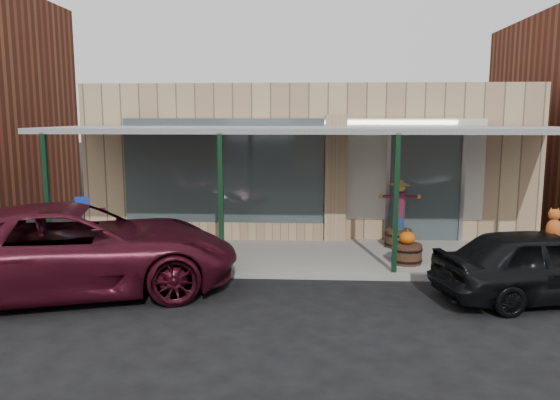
# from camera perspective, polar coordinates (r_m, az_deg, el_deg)

# --- Properties ---
(ground) EXTENTS (120.00, 120.00, 0.00)m
(ground) POSITION_cam_1_polar(r_m,az_deg,el_deg) (9.55, 2.79, -11.83)
(ground) COLOR black
(ground) RESTS_ON ground
(sidewalk) EXTENTS (40.00, 3.20, 0.15)m
(sidewalk) POSITION_cam_1_polar(r_m,az_deg,el_deg) (12.97, 2.89, -5.92)
(sidewalk) COLOR gray
(sidewalk) RESTS_ON ground
(storefront) EXTENTS (12.00, 6.25, 4.20)m
(storefront) POSITION_cam_1_polar(r_m,az_deg,el_deg) (17.15, 3.01, 4.52)
(storefront) COLOR tan
(storefront) RESTS_ON ground
(awning) EXTENTS (12.00, 3.00, 3.04)m
(awning) POSITION_cam_1_polar(r_m,az_deg,el_deg) (12.51, 2.99, 7.15)
(awning) COLOR gray
(awning) RESTS_ON ground
(block_buildings_near) EXTENTS (61.00, 8.00, 8.00)m
(block_buildings_near) POSITION_cam_1_polar(r_m,az_deg,el_deg) (18.26, 9.47, 9.92)
(block_buildings_near) COLOR brown
(block_buildings_near) RESTS_ON ground
(barrel_scarecrow) EXTENTS (1.03, 0.72, 1.70)m
(barrel_scarecrow) POSITION_cam_1_polar(r_m,az_deg,el_deg) (13.77, 12.32, -2.47)
(barrel_scarecrow) COLOR #4A301D
(barrel_scarecrow) RESTS_ON sidewalk
(barrel_pumpkin) EXTENTS (0.68, 0.68, 0.77)m
(barrel_pumpkin) POSITION_cam_1_polar(r_m,az_deg,el_deg) (12.35, 13.12, -5.23)
(barrel_pumpkin) COLOR #4A301D
(barrel_pumpkin) RESTS_ON sidewalk
(handicap_sign) EXTENTS (0.30, 0.09, 1.45)m
(handicap_sign) POSITION_cam_1_polar(r_m,az_deg,el_deg) (12.91, -19.90, -1.93)
(handicap_sign) COLOR gray
(handicap_sign) RESTS_ON sidewalk
(parked_sedan) EXTENTS (4.22, 2.41, 1.60)m
(parked_sedan) POSITION_cam_1_polar(r_m,az_deg,el_deg) (11.12, 25.80, -6.08)
(parked_sedan) COLOR black
(parked_sedan) RESTS_ON ground
(car_maroon) EXTENTS (6.73, 4.59, 1.71)m
(car_maroon) POSITION_cam_1_polar(r_m,az_deg,el_deg) (11.14, -20.62, -4.80)
(car_maroon) COLOR #430D1B
(car_maroon) RESTS_ON ground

